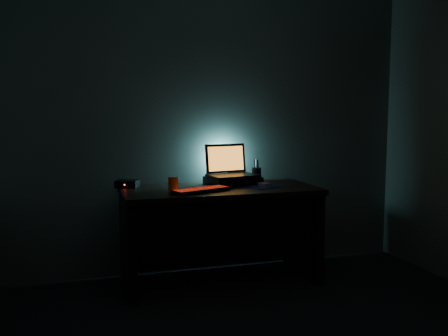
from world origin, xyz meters
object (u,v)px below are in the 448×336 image
object	(u,v)px
keyboard	(201,190)
mouse	(264,185)
juice_glass	(173,185)
router	(127,184)
pen_cup	(257,174)
laptop	(230,169)

from	to	relation	value
keyboard	mouse	world-z (taller)	mouse
keyboard	juice_glass	size ratio (longest dim) A/B	3.91
juice_glass	router	distance (m)	0.48
mouse	juice_glass	bearing A→B (deg)	168.13
pen_cup	juice_glass	bearing A→B (deg)	-152.12
keyboard	router	bearing A→B (deg)	120.30
pen_cup	keyboard	bearing A→B (deg)	-144.26
mouse	juice_glass	world-z (taller)	juice_glass
keyboard	router	world-z (taller)	router
mouse	router	xyz separation A→B (m)	(-1.02, 0.30, 0.01)
mouse	pen_cup	distance (m)	0.34
pen_cup	mouse	bearing A→B (deg)	-100.75
juice_glass	router	world-z (taller)	juice_glass
laptop	juice_glass	bearing A→B (deg)	-156.72
pen_cup	router	size ratio (longest dim) A/B	0.54
router	juice_glass	bearing A→B (deg)	-29.82
mouse	router	world-z (taller)	router
keyboard	router	distance (m)	0.63
laptop	router	size ratio (longest dim) A/B	2.04
juice_glass	router	xyz separation A→B (m)	(-0.29, 0.38, -0.03)
pen_cup	juice_glass	size ratio (longest dim) A/B	0.95
laptop	router	xyz separation A→B (m)	(-0.83, 0.03, -0.09)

